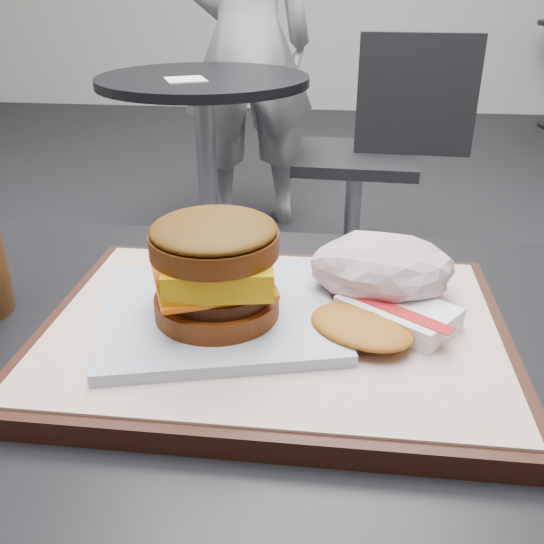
{
  "coord_description": "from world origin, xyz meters",
  "views": [
    {
      "loc": [
        0.11,
        -0.37,
        1.05
      ],
      "look_at": [
        0.06,
        0.06,
        0.83
      ],
      "focal_mm": 40.0,
      "sensor_mm": 36.0,
      "label": 1
    }
  ],
  "objects_px": {
    "serving_tray": "(274,332)",
    "hash_brown": "(382,319)",
    "crumpled_wrapper": "(382,269)",
    "neighbor_chair": "(376,145)",
    "neighbor_table": "(206,136)",
    "breakfast_sandwich": "(217,280)",
    "patron": "(247,43)"
  },
  "relations": [
    {
      "from": "serving_tray",
      "to": "hash_brown",
      "type": "bearing_deg",
      "value": -1.66
    },
    {
      "from": "crumpled_wrapper",
      "to": "neighbor_chair",
      "type": "distance_m",
      "value": 1.68
    },
    {
      "from": "crumpled_wrapper",
      "to": "neighbor_table",
      "type": "distance_m",
      "value": 1.64
    },
    {
      "from": "breakfast_sandwich",
      "to": "neighbor_chair",
      "type": "distance_m",
      "value": 1.76
    },
    {
      "from": "crumpled_wrapper",
      "to": "neighbor_chair",
      "type": "relative_size",
      "value": 0.14
    },
    {
      "from": "hash_brown",
      "to": "neighbor_chair",
      "type": "height_order",
      "value": "neighbor_chair"
    },
    {
      "from": "neighbor_table",
      "to": "neighbor_chair",
      "type": "distance_m",
      "value": 0.6
    },
    {
      "from": "neighbor_table",
      "to": "patron",
      "type": "distance_m",
      "value": 0.68
    },
    {
      "from": "breakfast_sandwich",
      "to": "patron",
      "type": "bearing_deg",
      "value": 98.22
    },
    {
      "from": "serving_tray",
      "to": "patron",
      "type": "relative_size",
      "value": 0.24
    },
    {
      "from": "breakfast_sandwich",
      "to": "neighbor_table",
      "type": "height_order",
      "value": "breakfast_sandwich"
    },
    {
      "from": "serving_tray",
      "to": "hash_brown",
      "type": "distance_m",
      "value": 0.09
    },
    {
      "from": "serving_tray",
      "to": "crumpled_wrapper",
      "type": "xyz_separation_m",
      "value": [
        0.09,
        0.05,
        0.04
      ]
    },
    {
      "from": "crumpled_wrapper",
      "to": "patron",
      "type": "distance_m",
      "value": 2.22
    },
    {
      "from": "crumpled_wrapper",
      "to": "neighbor_table",
      "type": "xyz_separation_m",
      "value": [
        -0.5,
        1.54,
        -0.27
      ]
    },
    {
      "from": "breakfast_sandwich",
      "to": "neighbor_table",
      "type": "relative_size",
      "value": 0.3
    },
    {
      "from": "neighbor_chair",
      "to": "patron",
      "type": "xyz_separation_m",
      "value": [
        -0.54,
        0.52,
        0.28
      ]
    },
    {
      "from": "crumpled_wrapper",
      "to": "neighbor_chair",
      "type": "height_order",
      "value": "neighbor_chair"
    },
    {
      "from": "breakfast_sandwich",
      "to": "neighbor_table",
      "type": "bearing_deg",
      "value": 103.08
    },
    {
      "from": "hash_brown",
      "to": "crumpled_wrapper",
      "type": "distance_m",
      "value": 0.06
    },
    {
      "from": "breakfast_sandwich",
      "to": "patron",
      "type": "xyz_separation_m",
      "value": [
        -0.32,
        2.23,
        -0.04
      ]
    },
    {
      "from": "serving_tray",
      "to": "crumpled_wrapper",
      "type": "height_order",
      "value": "crumpled_wrapper"
    },
    {
      "from": "crumpled_wrapper",
      "to": "patron",
      "type": "relative_size",
      "value": 0.08
    },
    {
      "from": "crumpled_wrapper",
      "to": "neighbor_table",
      "type": "bearing_deg",
      "value": 108.18
    },
    {
      "from": "serving_tray",
      "to": "breakfast_sandwich",
      "type": "bearing_deg",
      "value": -172.37
    },
    {
      "from": "neighbor_chair",
      "to": "patron",
      "type": "height_order",
      "value": "patron"
    },
    {
      "from": "serving_tray",
      "to": "neighbor_chair",
      "type": "bearing_deg",
      "value": 84.39
    },
    {
      "from": "serving_tray",
      "to": "hash_brown",
      "type": "xyz_separation_m",
      "value": [
        0.09,
        -0.0,
        0.02
      ]
    },
    {
      "from": "breakfast_sandwich",
      "to": "hash_brown",
      "type": "distance_m",
      "value": 0.13
    },
    {
      "from": "patron",
      "to": "serving_tray",
      "type": "bearing_deg",
      "value": 81.18
    },
    {
      "from": "neighbor_chair",
      "to": "neighbor_table",
      "type": "bearing_deg",
      "value": -168.72
    },
    {
      "from": "neighbor_table",
      "to": "serving_tray",
      "type": "bearing_deg",
      "value": -75.36
    }
  ]
}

